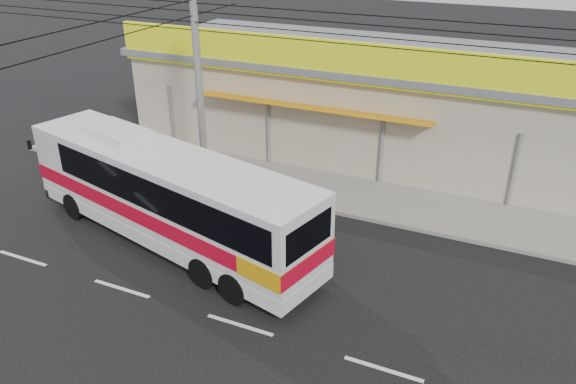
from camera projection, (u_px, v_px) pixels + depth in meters
name	position (u px, v px, depth m)	size (l,w,h in m)	color
ground	(279.00, 276.00, 17.27)	(120.00, 120.00, 0.00)	black
sidewalk	(343.00, 194.00, 22.13)	(30.00, 3.20, 0.15)	slate
lane_markings	(240.00, 325.00, 15.24)	(50.00, 0.12, 0.01)	silver
storefront_building	(385.00, 101.00, 25.65)	(22.60, 9.20, 5.70)	#ADA08B
coach_bus	(171.00, 193.00, 18.12)	(11.77, 5.22, 3.55)	silver
motorbike_red	(89.00, 137.00, 26.13)	(0.66, 1.89, 0.99)	maroon
motorbike_dark	(136.00, 150.00, 24.56)	(0.53, 1.86, 1.12)	black
utility_pole	(194.00, 15.00, 19.53)	(34.00, 14.00, 8.27)	#626260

